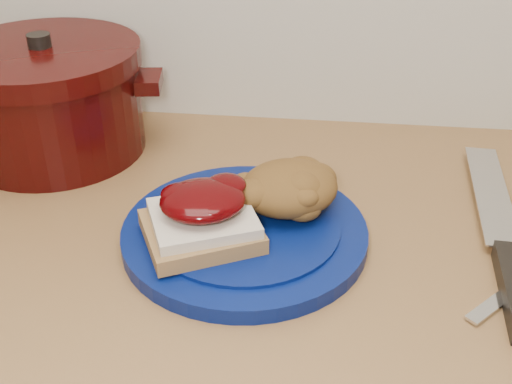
# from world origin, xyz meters

# --- Properties ---
(plate) EXTENTS (0.34, 0.34, 0.02)m
(plate) POSITION_xyz_m (-0.04, 1.49, 0.91)
(plate) COLOR #051351
(plate) RESTS_ON wood_countertop
(sandwich) EXTENTS (0.14, 0.14, 0.06)m
(sandwich) POSITION_xyz_m (-0.08, 1.46, 0.95)
(sandwich) COLOR olive
(sandwich) RESTS_ON plate
(stuffing_mound) EXTENTS (0.13, 0.12, 0.05)m
(stuffing_mound) POSITION_xyz_m (0.01, 1.53, 0.95)
(stuffing_mound) COLOR brown
(stuffing_mound) RESTS_ON plate
(chef_knife) EXTENTS (0.05, 0.35, 0.02)m
(chef_knife) POSITION_xyz_m (0.23, 1.47, 0.91)
(chef_knife) COLOR black
(chef_knife) RESTS_ON wood_countertop
(dutch_oven) EXTENTS (0.30, 0.28, 0.16)m
(dutch_oven) POSITION_xyz_m (-0.32, 1.67, 0.97)
(dutch_oven) COLOR black
(dutch_oven) RESTS_ON wood_countertop
(pepper_grinder) EXTENTS (0.08, 0.08, 0.14)m
(pepper_grinder) POSITION_xyz_m (-0.32, 1.72, 0.97)
(pepper_grinder) COLOR black
(pepper_grinder) RESTS_ON wood_countertop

